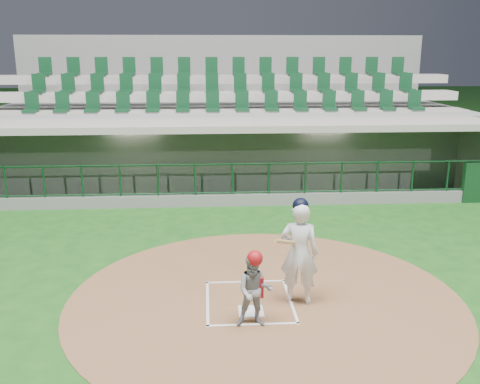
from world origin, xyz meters
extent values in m
plane|color=#164714|center=(0.00, 0.00, 0.00)|extent=(120.00, 120.00, 0.00)
cylinder|color=brown|center=(0.30, -0.20, 0.01)|extent=(7.20, 7.20, 0.01)
cube|color=silver|center=(0.00, -0.70, 0.02)|extent=(0.43, 0.43, 0.02)
cube|color=silver|center=(-0.75, -0.30, 0.02)|extent=(0.05, 1.80, 0.01)
cube|color=white|center=(0.75, -0.30, 0.02)|extent=(0.05, 1.80, 0.01)
cube|color=white|center=(0.00, 0.55, 0.02)|extent=(1.55, 0.05, 0.01)
cube|color=white|center=(0.00, -1.15, 0.02)|extent=(1.55, 0.05, 0.01)
cube|color=slate|center=(0.00, 7.50, -0.55)|extent=(15.00, 3.00, 0.10)
cube|color=gray|center=(0.00, 9.10, 0.85)|extent=(15.00, 0.20, 2.70)
cube|color=#BCB8A7|center=(0.00, 8.98, 1.10)|extent=(13.50, 0.04, 0.90)
cube|color=gray|center=(7.50, 7.50, 0.85)|extent=(0.20, 3.00, 2.70)
cube|color=gray|center=(0.00, 7.25, 2.30)|extent=(15.40, 3.50, 0.20)
cube|color=slate|center=(0.00, 5.95, 0.15)|extent=(15.00, 0.15, 0.40)
cube|color=black|center=(0.00, 5.95, 1.73)|extent=(15.00, 0.01, 0.95)
cube|color=brown|center=(0.00, 8.55, -0.28)|extent=(12.75, 0.40, 0.45)
cube|color=white|center=(-3.00, 7.50, 2.17)|extent=(1.30, 0.35, 0.04)
cube|color=white|center=(3.00, 7.50, 2.17)|extent=(1.30, 0.35, 0.04)
imported|color=#B51813|center=(-4.06, 8.13, 0.39)|extent=(1.24, 0.85, 1.77)
imported|color=#AC1C12|center=(-1.13, 8.15, 0.46)|extent=(1.16, 0.54, 1.93)
imported|color=#9F1111|center=(1.45, 8.29, 0.34)|extent=(0.91, 0.70, 1.68)
imported|color=#A9121F|center=(3.62, 8.37, 0.32)|extent=(1.58, 0.75, 1.63)
cube|color=gray|center=(0.00, 10.75, 1.15)|extent=(17.00, 6.50, 2.50)
cube|color=gray|center=(0.00, 9.25, 2.30)|extent=(16.60, 0.95, 0.30)
cube|color=#9F9A90|center=(0.00, 10.20, 2.85)|extent=(16.60, 0.95, 0.30)
cube|color=gray|center=(0.00, 11.15, 3.40)|extent=(16.60, 0.95, 0.30)
cube|color=slate|center=(0.00, 14.10, 2.53)|extent=(17.00, 0.25, 5.05)
imported|color=white|center=(0.88, -0.35, 0.94)|extent=(0.77, 0.60, 1.86)
sphere|color=black|center=(0.88, -0.35, 1.82)|extent=(0.28, 0.28, 0.28)
cylinder|color=tan|center=(0.63, -0.60, 1.25)|extent=(0.58, 0.79, 0.39)
imported|color=gray|center=(0.02, -1.17, 0.63)|extent=(0.62, 0.49, 1.23)
sphere|color=#A41117|center=(0.02, -1.17, 1.19)|extent=(0.26, 0.26, 0.26)
cube|color=#A4111A|center=(0.02, -1.02, 0.62)|extent=(0.32, 0.10, 0.35)
camera|label=1|loc=(-0.72, -9.11, 4.39)|focal=40.00mm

